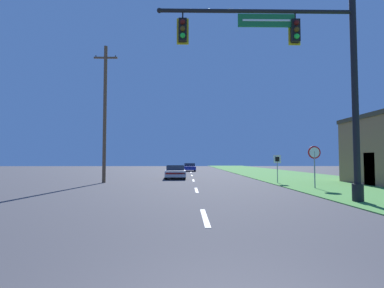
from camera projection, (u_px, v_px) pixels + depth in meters
The scene contains 8 objects.
grass_verge_right at pixel (287, 175), 33.03m from camera, with size 10.00×110.00×0.04m.
road_center_line at pixel (193, 180), 24.87m from camera, with size 0.16×34.80×0.01m.
signal_mast at pixel (309, 73), 12.35m from camera, with size 8.41×0.47×8.74m.
car_ahead at pixel (175, 172), 27.62m from camera, with size 2.01×4.55×1.19m.
far_car at pixel (190, 167), 45.98m from camera, with size 1.82×4.62×1.19m.
stop_sign at pixel (314, 157), 17.91m from camera, with size 0.76×0.07×2.50m.
route_sign_post at pixel (277, 162), 21.93m from camera, with size 0.55×0.06×2.03m.
utility_pole_near at pixel (105, 112), 22.76m from camera, with size 1.80×0.26×10.47m.
Camera 1 is at (-0.53, -2.99, 1.71)m, focal length 28.00 mm.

